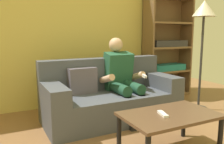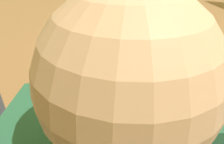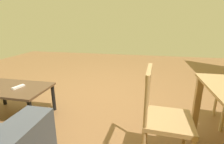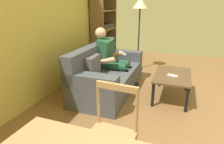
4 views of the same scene
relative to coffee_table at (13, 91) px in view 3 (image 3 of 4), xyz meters
name	(u,v)px [view 3 (image 3 of 4)]	position (x,y,z in m)	size (l,w,h in m)	color
ground_plane	(97,101)	(-0.99, -0.66, -0.37)	(8.69, 8.69, 0.00)	brown
coffee_table	(13,91)	(0.00, 0.00, 0.00)	(0.96, 0.59, 0.43)	brown
tv_remote	(18,87)	(-0.09, 0.00, 0.07)	(0.05, 0.17, 0.02)	white
dining_chair_facing_couch	(164,119)	(-1.95, 0.42, 0.07)	(0.44, 0.44, 0.90)	tan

